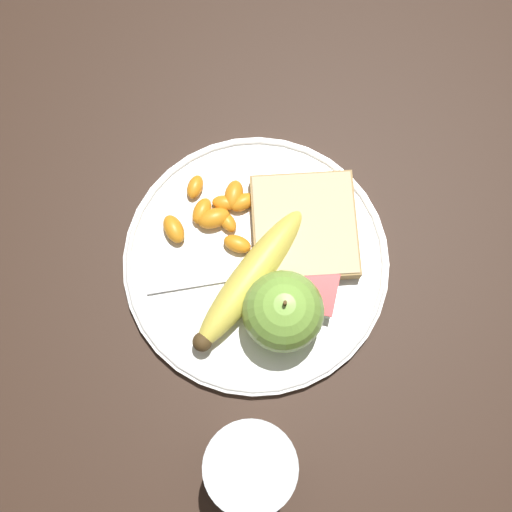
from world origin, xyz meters
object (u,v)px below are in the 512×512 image
object	(u,v)px
fork	(243,274)
bread_slice	(304,227)
jam_packet	(318,294)
apple	(283,312)
banana	(249,279)
juice_glass	(251,465)
plate	(256,262)

from	to	relation	value
fork	bread_slice	bearing A→B (deg)	27.23
jam_packet	apple	bearing A→B (deg)	135.43
bread_slice	banana	bearing A→B (deg)	147.96
juice_glass	bread_slice	distance (m)	0.24
apple	jam_packet	world-z (taller)	apple
fork	jam_packet	xyz separation A→B (m)	(-0.01, -0.08, 0.01)
banana	bread_slice	world-z (taller)	banana
plate	apple	xyz separation A→B (m)	(-0.05, -0.04, 0.04)
juice_glass	fork	world-z (taller)	juice_glass
apple	jam_packet	xyz separation A→B (m)	(0.03, -0.03, -0.03)
banana	fork	xyz separation A→B (m)	(0.01, 0.01, -0.02)
apple	bread_slice	distance (m)	0.10
plate	juice_glass	size ratio (longest dim) A/B	2.48
plate	juice_glass	world-z (taller)	juice_glass
juice_glass	jam_packet	world-z (taller)	juice_glass
juice_glass	jam_packet	bearing A→B (deg)	-9.23
jam_packet	fork	bearing A→B (deg)	85.99
juice_glass	apple	xyz separation A→B (m)	(0.15, 0.00, -0.00)
juice_glass	apple	distance (m)	0.15
banana	plate	bearing A→B (deg)	-3.19
banana	fork	size ratio (longest dim) A/B	1.06
banana	apple	bearing A→B (deg)	-125.19
juice_glass	banana	size ratio (longest dim) A/B	0.64
juice_glass	jam_packet	size ratio (longest dim) A/B	2.52
plate	fork	size ratio (longest dim) A/B	1.69
apple	bread_slice	world-z (taller)	apple
plate	fork	bearing A→B (deg)	148.77
plate	jam_packet	distance (m)	0.07
apple	fork	distance (m)	0.07
apple	fork	bearing A→B (deg)	53.57
apple	jam_packet	bearing A→B (deg)	-44.57
jam_packet	plate	bearing A→B (deg)	72.10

